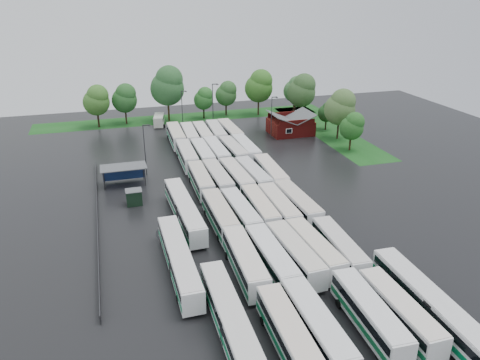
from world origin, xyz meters
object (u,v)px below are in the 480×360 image
object	(u,v)px
artic_bus_east	(431,306)
minibus	(159,120)
artic_bus_west_a	(232,323)
brick_building	(290,126)

from	to	relation	value
artic_bus_east	minibus	bearing A→B (deg)	103.17
artic_bus_west_a	minibus	distance (m)	82.05
artic_bus_west_a	minibus	world-z (taller)	artic_bus_west_a
artic_bus_east	brick_building	bearing A→B (deg)	81.40
artic_bus_west_a	artic_bus_east	world-z (taller)	artic_bus_east
artic_bus_west_a	brick_building	bearing A→B (deg)	63.79
artic_bus_east	artic_bus_west_a	bearing A→B (deg)	171.93
brick_building	artic_bus_west_a	world-z (taller)	brick_building
artic_bus_east	minibus	xyz separation A→B (m)	(-18.16, 85.46, -0.45)
artic_bus_west_a	artic_bus_east	distance (m)	21.58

